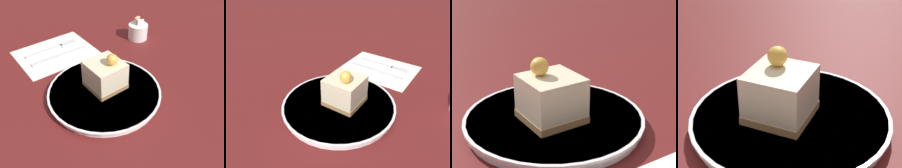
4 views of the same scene
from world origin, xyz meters
The scene contains 3 objects.
ground_plane centered at (0.00, 0.00, 0.00)m, with size 4.00×4.00×0.00m, color #5B1919.
plate centered at (-0.02, -0.03, 0.01)m, with size 0.27×0.27×0.02m.
cake_slice centered at (-0.03, -0.02, 0.05)m, with size 0.09×0.09×0.09m.
Camera 3 is at (-0.47, 0.19, 0.27)m, focal length 60.00 mm.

